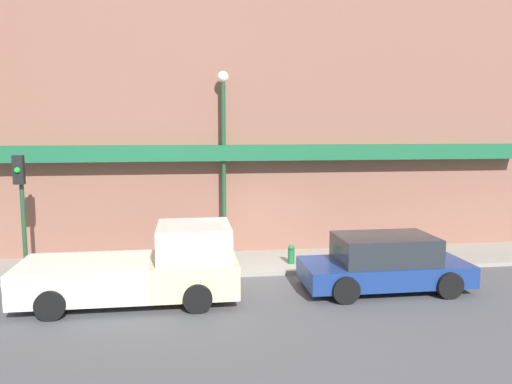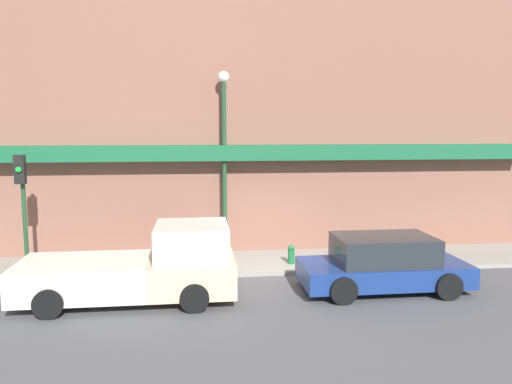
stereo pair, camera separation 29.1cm
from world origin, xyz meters
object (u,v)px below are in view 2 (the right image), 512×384
object	(u,v)px
street_lamp	(224,143)
traffic_light	(22,192)
parked_car	(383,264)
fire_hydrant	(291,254)
pickup_truck	(143,268)

from	to	relation	value
street_lamp	traffic_light	bearing A→B (deg)	-165.48
street_lamp	parked_car	bearing A→B (deg)	-43.92
fire_hydrant	traffic_light	distance (m)	7.96
parked_car	street_lamp	bearing A→B (deg)	136.13
street_lamp	traffic_light	size ratio (longest dim) A/B	1.74
parked_car	fire_hydrant	distance (m)	3.13
parked_car	traffic_light	distance (m)	10.10
pickup_truck	parked_car	size ratio (longest dim) A/B	1.21
pickup_truck	fire_hydrant	xyz separation A→B (m)	(4.18, 2.41, -0.40)
fire_hydrant	traffic_light	bearing A→B (deg)	-179.15
traffic_light	pickup_truck	bearing A→B (deg)	-33.12
parked_car	street_lamp	size ratio (longest dim) A/B	0.73
fire_hydrant	traffic_light	size ratio (longest dim) A/B	0.17
street_lamp	traffic_light	world-z (taller)	street_lamp
pickup_truck	street_lamp	size ratio (longest dim) A/B	0.89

